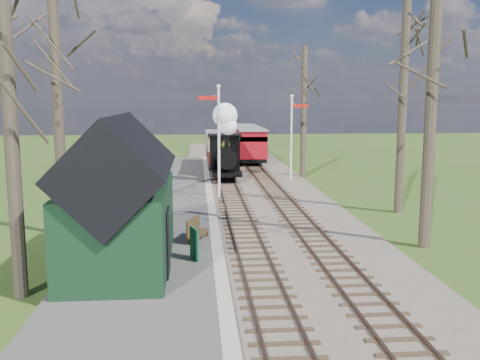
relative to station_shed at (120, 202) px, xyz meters
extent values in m
plane|color=#334D18|center=(4.30, -4.00, -2.27)|extent=(140.00, 140.00, 0.00)
ellipsoid|color=#385B23|center=(-20.70, 56.00, -17.03)|extent=(57.60, 36.00, 16.20)
ellipsoid|color=#385B23|center=(14.30, 61.00, -20.31)|extent=(70.40, 44.00, 19.80)
ellipsoid|color=#385B23|center=(39.30, 54.00, -15.39)|extent=(51.20, 32.00, 14.40)
ellipsoid|color=#385B23|center=(-3.70, 66.00, -18.67)|extent=(64.00, 40.00, 18.00)
cube|color=brown|center=(5.60, 18.00, -2.22)|extent=(8.00, 60.00, 0.10)
cube|color=brown|center=(3.80, 18.00, -2.13)|extent=(0.07, 60.00, 0.12)
cube|color=brown|center=(4.80, 18.00, -2.13)|extent=(0.07, 60.00, 0.12)
cube|color=#38281C|center=(4.30, 18.00, -2.17)|extent=(1.60, 60.00, 0.09)
cube|color=brown|center=(6.40, 18.00, -2.13)|extent=(0.07, 60.00, 0.12)
cube|color=brown|center=(7.40, 18.00, -2.13)|extent=(0.07, 60.00, 0.12)
cube|color=#38281C|center=(6.90, 18.00, -2.17)|extent=(1.60, 60.00, 0.09)
cube|color=#474442|center=(0.80, 10.00, -2.17)|extent=(5.00, 44.00, 0.20)
cube|color=#B2AD9E|center=(3.10, 10.00, -2.16)|extent=(0.40, 44.00, 0.21)
cube|color=black|center=(0.00, 0.00, -0.77)|extent=(3.00, 6.00, 2.60)
cube|color=black|center=(0.00, 0.00, 1.08)|extent=(3.25, 6.30, 3.25)
cube|color=black|center=(1.52, -1.00, -1.07)|extent=(0.06, 1.20, 2.00)
cylinder|color=silver|center=(3.60, 12.00, 0.73)|extent=(0.14, 0.14, 6.00)
sphere|color=silver|center=(3.60, 12.00, 3.83)|extent=(0.24, 0.24, 0.24)
cube|color=#B7140F|center=(3.05, 12.00, 3.23)|extent=(1.10, 0.08, 0.22)
cube|color=black|center=(3.60, 12.00, 2.13)|extent=(0.18, 0.06, 0.30)
cylinder|color=silver|center=(8.60, 18.00, 0.48)|extent=(0.14, 0.14, 5.50)
sphere|color=silver|center=(8.60, 18.00, 3.33)|extent=(0.24, 0.24, 0.24)
cube|color=#B7140F|center=(9.15, 18.00, 2.73)|extent=(1.10, 0.08, 0.22)
cube|color=black|center=(8.60, 18.00, 1.63)|extent=(0.18, 0.06, 0.30)
cylinder|color=#382D23|center=(-2.50, -2.00, 2.23)|extent=(0.39, 0.39, 9.00)
cylinder|color=#382D23|center=(-3.00, 5.00, 3.23)|extent=(0.41, 0.41, 11.00)
cylinder|color=#382D23|center=(10.80, 2.00, 3.73)|extent=(0.42, 0.42, 12.00)
cylinder|color=#382D23|center=(12.10, 8.00, 2.73)|extent=(0.40, 0.40, 10.00)
cylinder|color=#382D23|center=(9.80, 20.00, 2.23)|extent=(0.39, 0.39, 9.00)
cube|color=slate|center=(4.60, 32.00, -1.52)|extent=(12.60, 0.02, 0.01)
cube|color=slate|center=(4.60, 32.00, -1.82)|extent=(12.60, 0.02, 0.02)
cylinder|color=slate|center=(4.60, 32.00, -1.77)|extent=(0.08, 0.08, 1.00)
cube|color=black|center=(4.30, 18.66, -1.57)|extent=(1.89, 4.46, 0.28)
cylinder|color=black|center=(4.30, 17.99, -0.56)|extent=(1.23, 2.90, 1.23)
cube|color=black|center=(4.30, 20.00, -0.45)|extent=(2.01, 1.78, 2.23)
cylinder|color=black|center=(4.30, 16.88, 0.44)|extent=(0.31, 0.31, 0.89)
sphere|color=gold|center=(4.30, 18.33, 0.22)|extent=(0.58, 0.58, 0.58)
sphere|color=white|center=(4.40, 16.88, 1.50)|extent=(1.11, 1.11, 1.11)
sphere|color=white|center=(4.20, 16.99, 2.17)|extent=(1.56, 1.56, 1.56)
cylinder|color=black|center=(3.80, 17.32, -1.71)|extent=(0.11, 0.71, 0.71)
cylinder|color=black|center=(4.80, 17.32, -1.71)|extent=(0.11, 0.71, 0.71)
cube|color=black|center=(4.30, 24.66, -1.68)|extent=(2.12, 7.80, 0.33)
cube|color=#5F1B15|center=(4.30, 24.66, -1.01)|extent=(2.23, 7.80, 1.00)
cube|color=beige|center=(4.30, 24.66, -0.01)|extent=(2.23, 7.80, 1.00)
cube|color=slate|center=(4.30, 24.66, 0.55)|extent=(2.34, 8.02, 0.13)
cube|color=black|center=(6.90, 27.91, -1.68)|extent=(2.09, 5.50, 0.33)
cube|color=maroon|center=(6.90, 27.91, -1.02)|extent=(2.20, 5.50, 0.99)
cube|color=beige|center=(6.90, 27.91, -0.03)|extent=(2.20, 5.50, 0.99)
cube|color=slate|center=(6.90, 27.91, 0.52)|extent=(2.31, 5.72, 0.13)
cube|color=black|center=(6.90, 33.41, -1.68)|extent=(2.09, 5.50, 0.33)
cube|color=maroon|center=(6.90, 33.41, -1.02)|extent=(2.20, 5.50, 0.99)
cube|color=beige|center=(6.90, 33.41, -0.03)|extent=(2.20, 5.50, 0.99)
cube|color=slate|center=(6.90, 33.41, 0.52)|extent=(2.31, 5.72, 0.13)
cube|color=#104D33|center=(2.29, 0.48, -1.54)|extent=(0.30, 0.71, 1.06)
cube|color=silver|center=(2.34, 0.49, -1.54)|extent=(0.21, 0.60, 0.87)
cube|color=#432F17|center=(2.42, 2.87, -1.82)|extent=(0.86, 1.56, 0.06)
cube|color=#432F17|center=(2.24, 2.92, -1.53)|extent=(0.51, 1.45, 0.64)
cube|color=#432F17|center=(2.58, 2.22, -1.96)|extent=(0.06, 0.06, 0.21)
cube|color=#432F17|center=(2.26, 3.51, -1.96)|extent=(0.06, 0.06, 0.21)
imported|color=#1B2131|center=(1.23, 3.15, -1.38)|extent=(0.48, 0.58, 1.37)
camera|label=1|loc=(2.42, -16.66, 3.19)|focal=40.00mm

